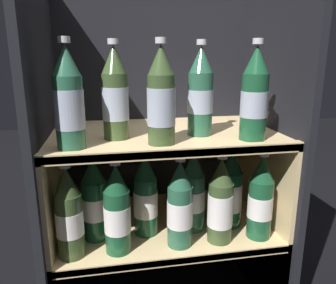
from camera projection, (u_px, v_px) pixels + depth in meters
The scene contains 19 objects.
fridge_back_wall at pixel (154, 136), 1.17m from camera, with size 0.68×0.02×1.01m, color black.
fridge_side_left at pixel (48, 159), 0.91m from camera, with size 0.02×0.44×1.01m, color black.
fridge_side_right at pixel (268, 147), 1.03m from camera, with size 0.02×0.44×1.01m, color black.
shelf_lower at pixel (165, 238), 1.03m from camera, with size 0.64×0.40×0.29m.
shelf_upper at pixel (165, 182), 0.98m from camera, with size 0.64×0.40×0.57m.
bottle_upper_front_0 at pixel (69, 101), 0.75m from camera, with size 0.07×0.07×0.25m.
bottle_upper_front_1 at pixel (161, 99), 0.79m from camera, with size 0.07×0.07×0.25m.
bottle_upper_front_2 at pixel (254, 96), 0.83m from camera, with size 0.07×0.07×0.25m.
bottle_upper_back_0 at pixel (115, 96), 0.84m from camera, with size 0.07×0.07×0.25m.
bottle_upper_back_1 at pixel (200, 94), 0.88m from camera, with size 0.07×0.07×0.25m.
bottle_lower_front_0 at pixel (69, 215), 0.82m from camera, with size 0.07×0.07×0.25m.
bottle_lower_front_1 at pixel (117, 212), 0.84m from camera, with size 0.07×0.07×0.25m.
bottle_lower_front_2 at pixel (180, 206), 0.87m from camera, with size 0.07×0.07×0.25m.
bottle_lower_front_3 at pixel (220, 203), 0.89m from camera, with size 0.07×0.07×0.25m.
bottle_lower_front_4 at pixel (260, 200), 0.91m from camera, with size 0.07×0.07×0.25m.
bottle_lower_back_0 at pixel (94, 201), 0.90m from camera, with size 0.07×0.07×0.25m.
bottle_lower_back_1 at pixel (146, 197), 0.93m from camera, with size 0.07×0.07×0.25m.
bottle_lower_back_2 at pixel (193, 193), 0.95m from camera, with size 0.07×0.07×0.25m.
bottle_lower_back_3 at pixel (230, 191), 0.97m from camera, with size 0.07×0.07×0.25m.
Camera 1 is at (-0.16, -0.71, 0.78)m, focal length 35.00 mm.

